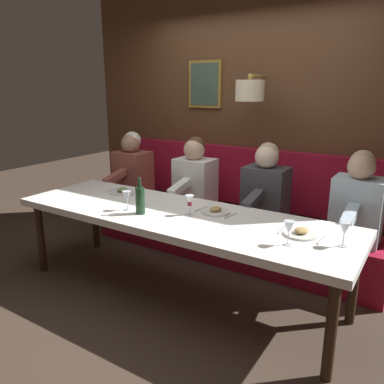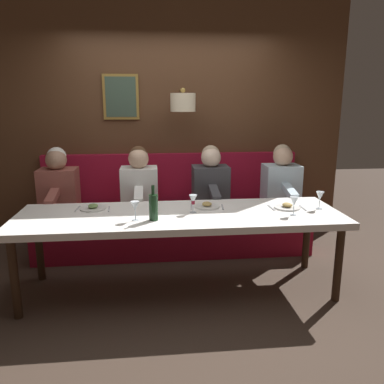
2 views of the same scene
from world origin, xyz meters
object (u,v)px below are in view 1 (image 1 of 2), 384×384
Objects in this scene: wine_bottle at (140,200)px; diner_near at (266,187)px; diner_far at (132,168)px; diner_middle at (195,177)px; wine_glass_1 at (190,201)px; wine_glass_0 at (345,229)px; wine_glass_2 at (289,228)px; dining_table at (177,219)px; wine_glass_3 at (127,197)px; diner_nearest at (358,201)px.

diner_near is at bearing -31.24° from wine_bottle.
wine_bottle is (-1.06, -1.01, 0.04)m from diner_far.
diner_middle reaches higher than wine_glass_1.
diner_middle is 4.82× the size of wine_glass_1.
wine_bottle is at bearing 97.11° from wine_glass_0.
diner_far is at bearing 43.59° from wine_bottle.
wine_glass_1 is (-0.88, -1.37, 0.04)m from diner_far.
diner_middle is 2.64× the size of wine_bottle.
diner_far is at bearing 90.00° from diner_middle.
wine_glass_0 is at bearing -61.56° from wine_glass_2.
wine_glass_1 is (0.01, -0.12, 0.17)m from dining_table.
diner_middle is 4.82× the size of wine_glass_0.
wine_glass_0 is at bearing -83.96° from wine_glass_3.
wine_glass_0 is (-0.87, -2.54, 0.04)m from diner_far.
wine_bottle is at bearing 91.12° from wine_glass_2.
wine_glass_0 is 0.55× the size of wine_bottle.
wine_glass_2 reaches higher than dining_table.
wine_glass_2 is at bearing 167.03° from diner_nearest.
wine_glass_1 is 0.54m from wine_glass_3.
wine_glass_0 is at bearing -134.53° from diner_near.
diner_nearest is 4.82× the size of wine_glass_3.
diner_near is at bearing -90.00° from diner_far.
diner_near is 2.64× the size of wine_bottle.
wine_bottle is at bearing -172.08° from diner_middle.
wine_glass_2 is at bearing -150.92° from diner_near.
wine_glass_3 is at bearing 113.60° from dining_table.
diner_middle is 1.89m from wine_glass_0.
wine_bottle is (-1.06, 0.65, 0.04)m from diner_near.
wine_glass_2 is 1.00× the size of wine_glass_3.
dining_table is at bearing 80.94° from wine_glass_2.
diner_nearest is 4.82× the size of wine_glass_2.
wine_glass_3 is (-0.01, 1.38, 0.00)m from wine_glass_2.
diner_far is 2.64× the size of wine_bottle.
wine_bottle reaches higher than wine_glass_3.
diner_nearest is at bearing -51.68° from wine_glass_1.
diner_far reaches higher than wine_glass_1.
diner_near reaches higher than dining_table.
wine_bottle is (-0.18, 0.23, 0.18)m from dining_table.
wine_bottle is (-0.19, 0.35, 0.00)m from wine_glass_1.
diner_near is 1.32m from wine_glass_3.
wine_glass_2 is (-0.16, -0.87, 0.00)m from wine_glass_1.
diner_near reaches higher than wine_glass_2.
wine_glass_1 is at bearing -150.21° from diner_middle.
diner_far is at bearing 90.00° from diner_near.
diner_near reaches higher than wine_glass_0.
diner_far is at bearing 90.00° from diner_nearest.
diner_far is (0.00, 1.66, 0.00)m from diner_near.
diner_middle is (0.00, 0.79, 0.00)m from diner_near.
wine_glass_2 is (-0.17, 0.31, 0.00)m from wine_glass_0.
wine_bottle is (-1.06, 1.46, 0.04)m from diner_nearest.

